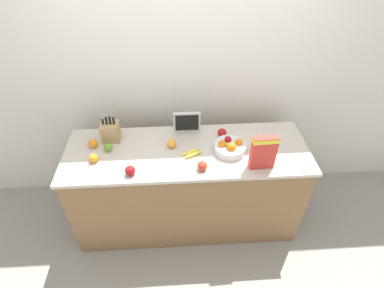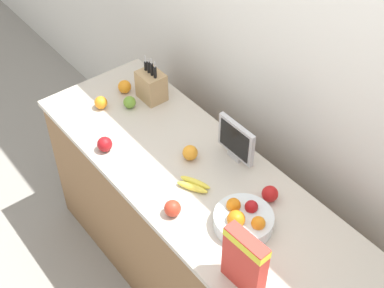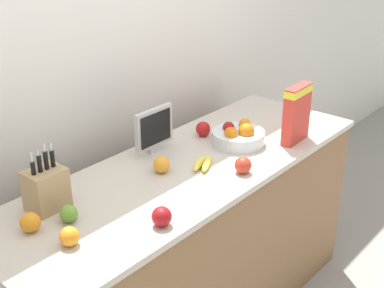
{
  "view_description": "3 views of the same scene",
  "coord_description": "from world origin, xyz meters",
  "px_view_note": "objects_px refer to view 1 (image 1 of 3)",
  "views": [
    {
      "loc": [
        -0.08,
        -1.88,
        2.6
      ],
      "look_at": [
        0.04,
        -0.03,
        1.03
      ],
      "focal_mm": 28.0,
      "sensor_mm": 36.0,
      "label": 1
    },
    {
      "loc": [
        1.38,
        -1.13,
        2.83
      ],
      "look_at": [
        -0.1,
        0.04,
        1.06
      ],
      "focal_mm": 50.0,
      "sensor_mm": 36.0,
      "label": 2
    },
    {
      "loc": [
        -1.68,
        -1.46,
        2.06
      ],
      "look_at": [
        0.06,
        0.02,
        1.02
      ],
      "focal_mm": 50.0,
      "sensor_mm": 36.0,
      "label": 3
    }
  ],
  "objects_px": {
    "knife_block": "(110,131)",
    "orange_by_cereal": "(93,158)",
    "apple_near_bananas": "(130,171)",
    "apple_rightmost": "(222,133)",
    "apple_by_knife_block": "(108,147)",
    "banana_bunch": "(192,153)",
    "small_monitor": "(187,123)",
    "orange_front_center": "(172,143)",
    "apple_front": "(202,166)",
    "cereal_box": "(264,151)",
    "orange_near_bowl": "(93,143)",
    "fruit_bowl": "(230,147)"
  },
  "relations": [
    {
      "from": "apple_front",
      "to": "orange_front_center",
      "type": "relative_size",
      "value": 1.0
    },
    {
      "from": "apple_front",
      "to": "fruit_bowl",
      "type": "bearing_deg",
      "value": 39.54
    },
    {
      "from": "apple_rightmost",
      "to": "small_monitor",
      "type": "bearing_deg",
      "value": 169.47
    },
    {
      "from": "fruit_bowl",
      "to": "apple_near_bananas",
      "type": "bearing_deg",
      "value": -164.55
    },
    {
      "from": "knife_block",
      "to": "apple_front",
      "type": "height_order",
      "value": "knife_block"
    },
    {
      "from": "small_monitor",
      "to": "orange_by_cereal",
      "type": "xyz_separation_m",
      "value": [
        -0.76,
        -0.32,
        -0.08
      ]
    },
    {
      "from": "fruit_bowl",
      "to": "banana_bunch",
      "type": "bearing_deg",
      "value": -175.06
    },
    {
      "from": "cereal_box",
      "to": "fruit_bowl",
      "type": "bearing_deg",
      "value": 134.4
    },
    {
      "from": "apple_front",
      "to": "apple_rightmost",
      "type": "distance_m",
      "value": 0.46
    },
    {
      "from": "apple_by_knife_block",
      "to": "banana_bunch",
      "type": "bearing_deg",
      "value": -7.9
    },
    {
      "from": "knife_block",
      "to": "orange_by_cereal",
      "type": "xyz_separation_m",
      "value": [
        -0.1,
        -0.27,
        -0.05
      ]
    },
    {
      "from": "small_monitor",
      "to": "fruit_bowl",
      "type": "distance_m",
      "value": 0.44
    },
    {
      "from": "apple_rightmost",
      "to": "orange_by_cereal",
      "type": "bearing_deg",
      "value": -166.36
    },
    {
      "from": "orange_front_center",
      "to": "apple_front",
      "type": "bearing_deg",
      "value": -50.69
    },
    {
      "from": "knife_block",
      "to": "apple_rightmost",
      "type": "distance_m",
      "value": 0.97
    },
    {
      "from": "orange_front_center",
      "to": "apple_rightmost",
      "type": "bearing_deg",
      "value": 15.12
    },
    {
      "from": "apple_by_knife_block",
      "to": "orange_front_center",
      "type": "relative_size",
      "value": 0.9
    },
    {
      "from": "cereal_box",
      "to": "orange_near_bowl",
      "type": "distance_m",
      "value": 1.4
    },
    {
      "from": "apple_near_bananas",
      "to": "orange_near_bowl",
      "type": "relative_size",
      "value": 1.02
    },
    {
      "from": "knife_block",
      "to": "apple_rightmost",
      "type": "bearing_deg",
      "value": -0.8
    },
    {
      "from": "cereal_box",
      "to": "banana_bunch",
      "type": "height_order",
      "value": "cereal_box"
    },
    {
      "from": "knife_block",
      "to": "orange_near_bowl",
      "type": "bearing_deg",
      "value": -147.38
    },
    {
      "from": "banana_bunch",
      "to": "apple_near_bananas",
      "type": "xyz_separation_m",
      "value": [
        -0.48,
        -0.19,
        0.02
      ]
    },
    {
      "from": "banana_bunch",
      "to": "orange_near_bowl",
      "type": "distance_m",
      "value": 0.84
    },
    {
      "from": "apple_front",
      "to": "apple_by_knife_block",
      "type": "bearing_deg",
      "value": 160.28
    },
    {
      "from": "cereal_box",
      "to": "apple_rightmost",
      "type": "distance_m",
      "value": 0.49
    },
    {
      "from": "knife_block",
      "to": "apple_by_knife_block",
      "type": "relative_size",
      "value": 3.94
    },
    {
      "from": "cereal_box",
      "to": "apple_near_bananas",
      "type": "relative_size",
      "value": 3.76
    },
    {
      "from": "orange_by_cereal",
      "to": "banana_bunch",
      "type": "bearing_deg",
      "value": 2.24
    },
    {
      "from": "apple_near_bananas",
      "to": "orange_by_cereal",
      "type": "distance_m",
      "value": 0.35
    },
    {
      "from": "small_monitor",
      "to": "apple_rightmost",
      "type": "relative_size",
      "value": 3.04
    },
    {
      "from": "apple_near_bananas",
      "to": "apple_rightmost",
      "type": "xyz_separation_m",
      "value": [
        0.76,
        0.42,
        -0.0
      ]
    },
    {
      "from": "apple_by_knife_block",
      "to": "orange_near_bowl",
      "type": "bearing_deg",
      "value": 157.82
    },
    {
      "from": "orange_near_bowl",
      "to": "orange_front_center",
      "type": "distance_m",
      "value": 0.67
    },
    {
      "from": "banana_bunch",
      "to": "apple_rightmost",
      "type": "height_order",
      "value": "apple_rightmost"
    },
    {
      "from": "knife_block",
      "to": "orange_near_bowl",
      "type": "xyz_separation_m",
      "value": [
        -0.14,
        -0.09,
        -0.05
      ]
    },
    {
      "from": "small_monitor",
      "to": "apple_near_bananas",
      "type": "distance_m",
      "value": 0.67
    },
    {
      "from": "knife_block",
      "to": "cereal_box",
      "type": "height_order",
      "value": "cereal_box"
    },
    {
      "from": "apple_front",
      "to": "banana_bunch",
      "type": "bearing_deg",
      "value": 111.19
    },
    {
      "from": "cereal_box",
      "to": "orange_by_cereal",
      "type": "distance_m",
      "value": 1.34
    },
    {
      "from": "knife_block",
      "to": "small_monitor",
      "type": "height_order",
      "value": "knife_block"
    },
    {
      "from": "banana_bunch",
      "to": "orange_by_cereal",
      "type": "bearing_deg",
      "value": -177.76
    },
    {
      "from": "orange_by_cereal",
      "to": "cereal_box",
      "type": "bearing_deg",
      "value": -6.1
    },
    {
      "from": "orange_near_bowl",
      "to": "orange_front_center",
      "type": "relative_size",
      "value": 0.99
    },
    {
      "from": "fruit_bowl",
      "to": "apple_rightmost",
      "type": "bearing_deg",
      "value": 100.48
    },
    {
      "from": "cereal_box",
      "to": "orange_front_center",
      "type": "bearing_deg",
      "value": 155.27
    },
    {
      "from": "apple_by_knife_block",
      "to": "orange_by_cereal",
      "type": "relative_size",
      "value": 0.96
    },
    {
      "from": "apple_near_bananas",
      "to": "apple_rightmost",
      "type": "distance_m",
      "value": 0.87
    },
    {
      "from": "knife_block",
      "to": "banana_bunch",
      "type": "relative_size",
      "value": 1.58
    },
    {
      "from": "orange_near_bowl",
      "to": "fruit_bowl",
      "type": "bearing_deg",
      "value": -6.16
    }
  ]
}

